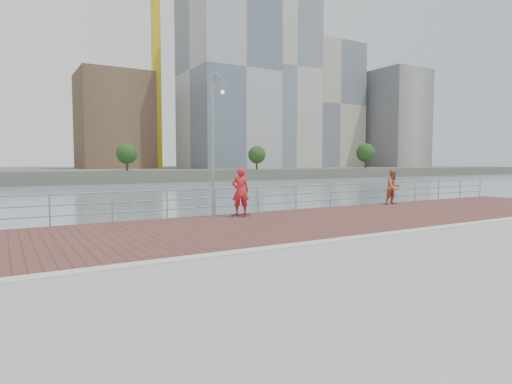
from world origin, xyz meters
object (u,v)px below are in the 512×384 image
bystander (393,187)px  guardrail (192,200)px  skateboarder (240,191)px  street_lamp (217,120)px

bystander → guardrail: bearing=-179.1°
guardrail → skateboarder: bearing=-33.2°
guardrail → street_lamp: 3.32m
bystander → street_lamp: bearing=-174.3°
skateboarder → bystander: (9.19, 0.40, -0.13)m
guardrail → bystander: size_ratio=22.02×
street_lamp → skateboarder: 2.93m
guardrail → skateboarder: (1.63, -1.07, 0.34)m
street_lamp → bystander: 10.53m
skateboarder → bystander: skateboarder is taller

